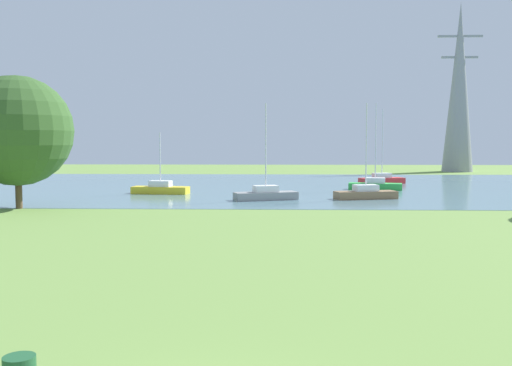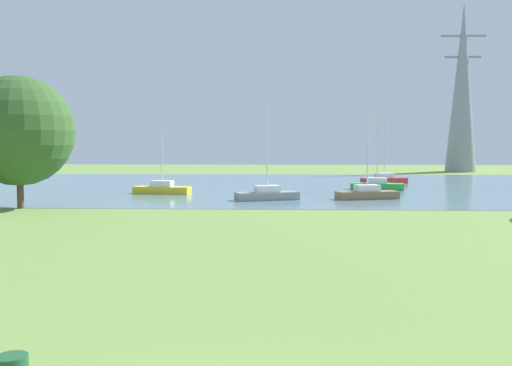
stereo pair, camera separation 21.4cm
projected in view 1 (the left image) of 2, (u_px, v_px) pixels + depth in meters
The scene contains 9 objects.
ground_plane at pixel (254, 228), 30.49m from camera, with size 160.00×160.00×0.00m, color olive.
water_surface at pixel (265, 186), 58.40m from camera, with size 140.00×40.00×0.02m, color slate.
sailboat_green at pixel (375, 185), 53.85m from camera, with size 4.98×2.29×7.92m.
sailboat_brown at pixel (366, 193), 45.33m from camera, with size 5.02×2.69×7.37m.
sailboat_yellow at pixel (160, 189), 49.83m from camera, with size 4.95×2.08×5.21m.
sailboat_gray at pixel (266, 194), 44.54m from camera, with size 5.02×3.03×7.32m.
sailboat_red at pixel (382, 179), 61.59m from camera, with size 5.03×3.01×7.76m.
tree_west_near at pixel (17, 131), 38.68m from camera, with size 7.30×7.30×8.82m.
electricity_pylon at pixel (459, 87), 84.89m from camera, with size 6.40×4.40×24.44m.
Camera 1 is at (1.21, -8.22, 4.53)m, focal length 41.12 mm.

